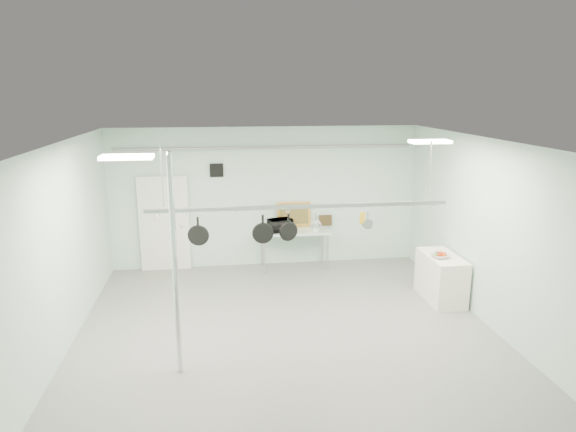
{
  "coord_description": "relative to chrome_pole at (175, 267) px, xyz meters",
  "views": [
    {
      "loc": [
        -1.06,
        -7.47,
        3.97
      ],
      "look_at": [
        0.1,
        1.0,
        1.88
      ],
      "focal_mm": 32.0,
      "sensor_mm": 36.0,
      "label": 1
    }
  ],
  "objects": [
    {
      "name": "fruit_bowl",
      "position": [
        4.74,
        1.88,
        -0.66
      ],
      "size": [
        0.39,
        0.39,
        0.08
      ],
      "primitive_type": "imported",
      "rotation": [
        0.0,
        0.0,
        0.22
      ],
      "color": "silver",
      "rests_on": "side_cabinet"
    },
    {
      "name": "prep_table",
      "position": [
        2.3,
        4.2,
        -0.77
      ],
      "size": [
        1.6,
        0.7,
        0.91
      ],
      "color": "#A4C1AE",
      "rests_on": "floor"
    },
    {
      "name": "painting_small",
      "position": [
        3.08,
        4.5,
        -0.57
      ],
      "size": [
        0.3,
        0.09,
        0.25
      ],
      "primitive_type": "cube",
      "rotation": [
        -0.17,
        0.0,
        -0.01
      ],
      "color": "#342712",
      "rests_on": "prep_table"
    },
    {
      "name": "door",
      "position": [
        -0.6,
        4.54,
        -0.55
      ],
      "size": [
        1.1,
        0.1,
        2.2
      ],
      "primitive_type": "cube",
      "color": "silver",
      "rests_on": "floor"
    },
    {
      "name": "wall_vent",
      "position": [
        0.6,
        4.57,
        0.65
      ],
      "size": [
        0.3,
        0.04,
        0.3
      ],
      "primitive_type": "cube",
      "color": "black",
      "rests_on": "back_wall"
    },
    {
      "name": "skillet_right",
      "position": [
        1.71,
        0.9,
        0.27
      ],
      "size": [
        0.31,
        0.14,
        0.43
      ],
      "primitive_type": null,
      "rotation": [
        0.0,
        0.0,
        0.29
      ],
      "color": "black",
      "rests_on": "pot_rack"
    },
    {
      "name": "skillet_mid",
      "position": [
        1.3,
        0.9,
        0.26
      ],
      "size": [
        0.34,
        0.07,
        0.45
      ],
      "primitive_type": null,
      "rotation": [
        0.0,
        0.0,
        -0.02
      ],
      "color": "black",
      "rests_on": "pot_rack"
    },
    {
      "name": "conduit_pipe",
      "position": [
        1.7,
        4.5,
        1.15
      ],
      "size": [
        6.6,
        0.07,
        0.07
      ],
      "primitive_type": "cylinder",
      "rotation": [
        0.0,
        1.57,
        0.0
      ],
      "color": "gray",
      "rests_on": "back_wall"
    },
    {
      "name": "microwave",
      "position": [
        1.97,
        4.15,
        -0.55
      ],
      "size": [
        0.59,
        0.48,
        0.28
      ],
      "primitive_type": "imported",
      "rotation": [
        0.0,
        0.0,
        3.45
      ],
      "color": "black",
      "rests_on": "prep_table"
    },
    {
      "name": "saucepan",
      "position": [
        3.0,
        0.9,
        0.34
      ],
      "size": [
        0.17,
        0.11,
        0.3
      ],
      "primitive_type": null,
      "rotation": [
        0.0,
        0.0,
        -0.05
      ],
      "color": "#B7B8BC",
      "rests_on": "pot_rack"
    },
    {
      "name": "light_panel_left",
      "position": [
        -0.5,
        -0.2,
        1.56
      ],
      "size": [
        0.65,
        0.3,
        0.05
      ],
      "primitive_type": "cube",
      "color": "white",
      "rests_on": "ceiling"
    },
    {
      "name": "chrome_pole",
      "position": [
        0.0,
        0.0,
        0.0
      ],
      "size": [
        0.08,
        0.08,
        3.2
      ],
      "primitive_type": "cylinder",
      "color": "silver",
      "rests_on": "floor"
    },
    {
      "name": "back_wall",
      "position": [
        1.7,
        4.59,
        0.0
      ],
      "size": [
        7.0,
        0.02,
        3.2
      ],
      "primitive_type": "cube",
      "color": "#B1D4C4",
      "rests_on": "floor"
    },
    {
      "name": "grater",
      "position": [
        2.91,
        0.9,
        0.38
      ],
      "size": [
        0.09,
        0.02,
        0.22
      ],
      "primitive_type": null,
      "rotation": [
        0.0,
        0.0,
        0.03
      ],
      "color": "gold",
      "rests_on": "pot_rack"
    },
    {
      "name": "side_cabinet",
      "position": [
        4.85,
        2.0,
        -1.15
      ],
      "size": [
        0.6,
        1.2,
        0.9
      ],
      "primitive_type": "cube",
      "color": "white",
      "rests_on": "floor"
    },
    {
      "name": "ceiling",
      "position": [
        1.7,
        0.6,
        1.59
      ],
      "size": [
        7.0,
        8.0,
        0.02
      ],
      "primitive_type": "cube",
      "color": "silver",
      "rests_on": "back_wall"
    },
    {
      "name": "painting_large",
      "position": [
        2.34,
        4.5,
        -0.41
      ],
      "size": [
        0.78,
        0.14,
        0.58
      ],
      "primitive_type": "cube",
      "rotation": [
        -0.14,
        0.0,
        0.02
      ],
      "color": "gold",
      "rests_on": "prep_table"
    },
    {
      "name": "floor",
      "position": [
        1.7,
        0.6,
        -1.6
      ],
      "size": [
        8.0,
        8.0,
        0.0
      ],
      "primitive_type": "plane",
      "color": "gray",
      "rests_on": "ground"
    },
    {
      "name": "pot_rack",
      "position": [
        1.9,
        0.9,
        0.63
      ],
      "size": [
        4.8,
        0.06,
        1.0
      ],
      "color": "#B7B7BC",
      "rests_on": "ceiling"
    },
    {
      "name": "fruit_cluster",
      "position": [
        4.74,
        1.88,
        -0.62
      ],
      "size": [
        0.24,
        0.24,
        0.09
      ],
      "primitive_type": null,
      "color": "#9F1B0E",
      "rests_on": "fruit_bowl"
    },
    {
      "name": "coffee_canister",
      "position": [
        2.18,
        4.21,
        -0.58
      ],
      "size": [
        0.21,
        0.21,
        0.22
      ],
      "primitive_type": "cylinder",
      "rotation": [
        0.0,
        0.0,
        0.27
      ],
      "color": "silver",
      "rests_on": "prep_table"
    },
    {
      "name": "skillet_left",
      "position": [
        0.3,
        0.9,
        0.26
      ],
      "size": [
        0.33,
        0.1,
        0.45
      ],
      "primitive_type": null,
      "rotation": [
        0.0,
        0.0,
        -0.13
      ],
      "color": "black",
      "rests_on": "pot_rack"
    },
    {
      "name": "right_wall",
      "position": [
        5.19,
        0.6,
        0.0
      ],
      "size": [
        0.02,
        8.0,
        3.2
      ],
      "primitive_type": "cube",
      "color": "#B1D4C4",
      "rests_on": "floor"
    },
    {
      "name": "whisk",
      "position": [
        2.15,
        0.9,
        0.31
      ],
      "size": [
        0.22,
        0.22,
        0.35
      ],
      "primitive_type": null,
      "rotation": [
        0.0,
        0.0,
        -0.14
      ],
      "color": "#A5A5A9",
      "rests_on": "pot_rack"
    },
    {
      "name": "light_panel_right",
      "position": [
        4.1,
        1.2,
        1.56
      ],
      "size": [
        0.65,
        0.3,
        0.05
      ],
      "primitive_type": "cube",
      "color": "white",
      "rests_on": "ceiling"
    }
  ]
}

